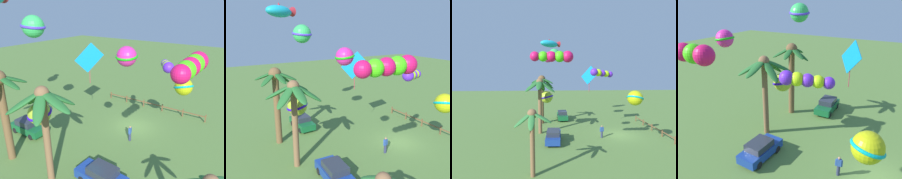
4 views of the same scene
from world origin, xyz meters
TOP-DOWN VIEW (x-y plane):
  - ground_plane at (0.00, 0.00)m, footprint 120.00×120.00m
  - palm_tree_0 at (6.25, 10.66)m, footprint 4.23×3.93m
  - palm_tree_2 at (1.32, 10.61)m, footprint 4.76×4.43m
  - rail_fence at (0.28, -5.31)m, footprint 12.99×0.12m
  - parked_car_0 at (-2.05, 8.85)m, footprint 3.98×1.88m
  - parked_car_1 at (8.54, 7.26)m, footprint 3.95×1.84m
  - spectator_0 at (-0.89, 2.64)m, footprint 0.30×0.54m
  - kite_diamond_0 at (3.10, 3.58)m, footprint 1.85×2.09m
  - kite_ball_1 at (2.97, 9.78)m, footprint 2.39×2.39m
  - kite_ball_2 at (-4.25, 9.36)m, footprint 1.23×1.24m
  - kite_ball_3 at (-4.83, 0.23)m, footprint 2.43×2.44m
  - kite_ball_4 at (4.01, 8.65)m, footprint 2.37×2.36m
  - kite_fish_5 at (7.79, 9.27)m, footprint 2.85×3.70m
  - kite_tube_6 at (-4.43, 3.81)m, footprint 1.71×2.67m
  - kite_tube_7 at (-7.43, 8.80)m, footprint 1.01×3.77m

SIDE VIEW (x-z plane):
  - ground_plane at x=0.00m, z-range 0.00..0.00m
  - rail_fence at x=0.28m, z-range 0.12..1.07m
  - parked_car_0 at x=-2.05m, z-range 0.00..1.51m
  - parked_car_1 at x=8.54m, z-range 0.00..1.51m
  - spectator_0 at x=-0.89m, z-range 0.02..1.61m
  - kite_ball_1 at x=2.97m, z-range 3.93..5.67m
  - palm_tree_0 at x=6.25m, z-range 1.69..9.56m
  - kite_ball_3 at x=-4.83m, z-range 4.89..6.47m
  - palm_tree_2 at x=1.32m, z-range 2.00..9.57m
  - kite_diamond_0 at x=3.10m, z-range 5.96..9.79m
  - kite_tube_6 at x=-4.43m, z-range 7.81..8.77m
  - kite_tube_7 at x=-7.43m, z-range 9.24..10.25m
  - kite_ball_2 at x=-4.25m, z-range 9.39..10.47m
  - kite_ball_4 at x=4.01m, z-range 10.20..11.82m
  - kite_fish_5 at x=7.79m, z-range 12.35..13.83m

